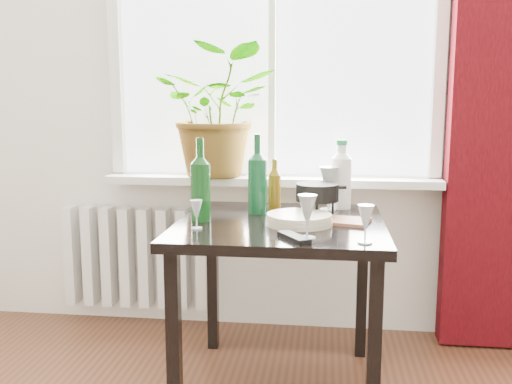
# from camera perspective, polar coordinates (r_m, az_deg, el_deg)

# --- Properties ---
(window) EXTENTS (1.72, 0.08, 1.62)m
(window) POSITION_cam_1_polar(r_m,az_deg,el_deg) (3.02, 1.70, 16.09)
(window) COLOR white
(window) RESTS_ON ground
(windowsill) EXTENTS (1.72, 0.20, 0.04)m
(windowsill) POSITION_cam_1_polar(r_m,az_deg,el_deg) (2.95, 1.50, 1.16)
(windowsill) COLOR silver
(windowsill) RESTS_ON ground
(curtain) EXTENTS (0.50, 0.12, 2.56)m
(curtain) POSITION_cam_1_polar(r_m,az_deg,el_deg) (3.00, 23.61, 9.55)
(curtain) COLOR #350409
(curtain) RESTS_ON ground
(radiator) EXTENTS (0.80, 0.10, 0.55)m
(radiator) POSITION_cam_1_polar(r_m,az_deg,el_deg) (3.23, -11.91, -6.39)
(radiator) COLOR white
(radiator) RESTS_ON ground
(table) EXTENTS (0.85, 0.85, 0.74)m
(table) POSITION_cam_1_polar(r_m,az_deg,el_deg) (2.39, 2.46, -5.09)
(table) COLOR black
(table) RESTS_ON ground
(potted_plant) EXTENTS (0.63, 0.56, 0.67)m
(potted_plant) POSITION_cam_1_polar(r_m,az_deg,el_deg) (2.95, -3.65, 8.01)
(potted_plant) COLOR #3A721E
(potted_plant) RESTS_ON windowsill
(wine_bottle_left) EXTENTS (0.10, 0.10, 0.35)m
(wine_bottle_left) POSITION_cam_1_polar(r_m,az_deg,el_deg) (2.36, -5.57, 1.31)
(wine_bottle_left) COLOR #0B3A0F
(wine_bottle_left) RESTS_ON table
(wine_bottle_right) EXTENTS (0.09, 0.09, 0.36)m
(wine_bottle_right) POSITION_cam_1_polar(r_m,az_deg,el_deg) (2.51, 0.15, 1.89)
(wine_bottle_right) COLOR #0B3E1E
(wine_bottle_right) RESTS_ON table
(bottle_amber) EXTENTS (0.07, 0.07, 0.23)m
(bottle_amber) POSITION_cam_1_polar(r_m,az_deg,el_deg) (2.60, 1.87, 0.77)
(bottle_amber) COLOR #67460B
(bottle_amber) RESTS_ON table
(cleaning_bottle) EXTENTS (0.11, 0.11, 0.33)m
(cleaning_bottle) POSITION_cam_1_polar(r_m,az_deg,el_deg) (2.65, 8.51, 1.86)
(cleaning_bottle) COLOR white
(cleaning_bottle) RESTS_ON table
(wineglass_front_right) EXTENTS (0.08, 0.08, 0.16)m
(wineglass_front_right) POSITION_cam_1_polar(r_m,az_deg,el_deg) (2.07, 5.15, -2.44)
(wineglass_front_right) COLOR #B2B9BF
(wineglass_front_right) RESTS_ON table
(wineglass_far_right) EXTENTS (0.07, 0.07, 0.14)m
(wineglass_far_right) POSITION_cam_1_polar(r_m,az_deg,el_deg) (2.03, 10.89, -3.14)
(wineglass_far_right) COLOR silver
(wineglass_far_right) RESTS_ON table
(wineglass_back_center) EXTENTS (0.09, 0.09, 0.21)m
(wineglass_back_center) POSITION_cam_1_polar(r_m,az_deg,el_deg) (2.60, 7.28, 0.40)
(wineglass_back_center) COLOR silver
(wineglass_back_center) RESTS_ON table
(wineglass_back_left) EXTENTS (0.08, 0.08, 0.15)m
(wineglass_back_left) POSITION_cam_1_polar(r_m,az_deg,el_deg) (2.67, -0.18, 0.09)
(wineglass_back_left) COLOR silver
(wineglass_back_left) RESTS_ON table
(wineglass_front_left) EXTENTS (0.06, 0.06, 0.12)m
(wineglass_front_left) POSITION_cam_1_polar(r_m,az_deg,el_deg) (2.23, -5.98, -2.25)
(wineglass_front_left) COLOR silver
(wineglass_front_left) RESTS_ON table
(plate_stack) EXTENTS (0.36, 0.36, 0.04)m
(plate_stack) POSITION_cam_1_polar(r_m,az_deg,el_deg) (2.31, 4.33, -2.72)
(plate_stack) COLOR beige
(plate_stack) RESTS_ON table
(fondue_pot) EXTENTS (0.26, 0.24, 0.14)m
(fondue_pot) POSITION_cam_1_polar(r_m,az_deg,el_deg) (2.47, 6.14, -0.80)
(fondue_pot) COLOR black
(fondue_pot) RESTS_ON table
(tv_remote) EXTENTS (0.13, 0.17, 0.02)m
(tv_remote) POSITION_cam_1_polar(r_m,az_deg,el_deg) (2.06, 3.81, -4.55)
(tv_remote) COLOR black
(tv_remote) RESTS_ON table
(cutting_board) EXTENTS (0.28, 0.22, 0.01)m
(cutting_board) POSITION_cam_1_polar(r_m,az_deg,el_deg) (2.38, 8.21, -2.83)
(cutting_board) COLOR #9D6247
(cutting_board) RESTS_ON table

